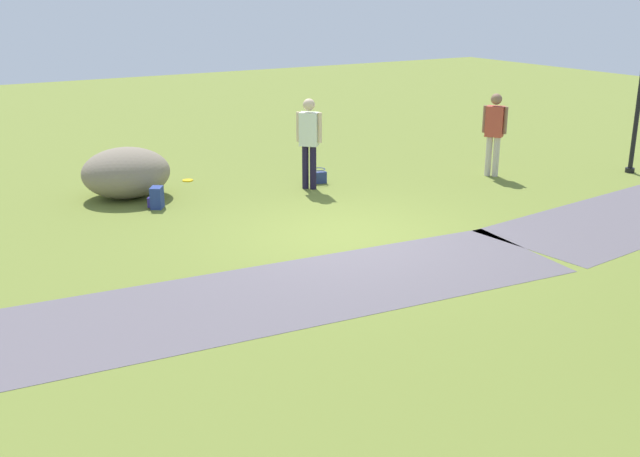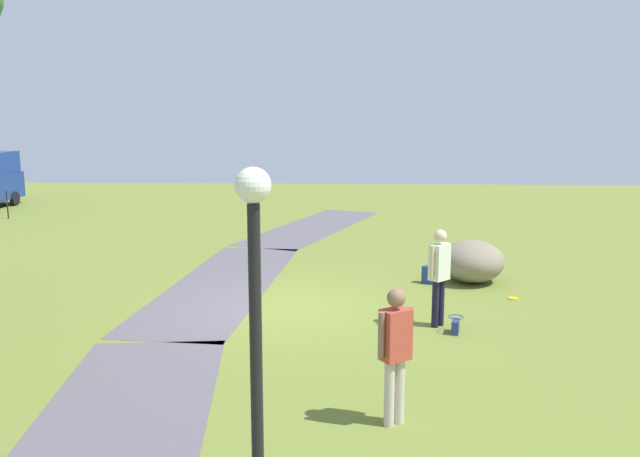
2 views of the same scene
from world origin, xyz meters
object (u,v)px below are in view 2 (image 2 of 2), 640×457
Objects in this scene: woman_with_handbag at (439,270)px; frisbee_on_grass at (513,298)px; lamp_post at (256,336)px; lawn_boulder at (472,261)px; man_near_boulder at (395,346)px; handbag_on_grass at (456,325)px; backpack_by_boulder at (429,275)px.

woman_with_handbag is 8.00× the size of frisbee_on_grass.
woman_with_handbag is 2.85m from frisbee_on_grass.
lamp_post is 1.84× the size of lawn_boulder.
man_near_boulder is at bearing 162.20° from lawn_boulder.
lamp_post is at bearing 157.29° from handbag_on_grass.
lawn_boulder is 5.54× the size of handbag_on_grass.
backpack_by_boulder is 2.05m from frisbee_on_grass.
man_near_boulder is 7.18m from backpack_by_boulder.
lamp_post reaches higher than frisbee_on_grass.
backpack_by_boulder is at bearing 102.80° from lawn_boulder.
lamp_post is 7.25m from woman_with_handbag.
lamp_post reaches higher than lawn_boulder.
lamp_post is 10.21× the size of handbag_on_grass.
lawn_boulder reaches higher than handbag_on_grass.
woman_with_handbag is at bearing -15.46° from man_near_boulder.
lamp_post is 15.33× the size of frisbee_on_grass.
lamp_post is at bearing 160.14° from lawn_boulder.
backpack_by_boulder is (7.01, -1.31, -0.84)m from man_near_boulder.
man_near_boulder is at bearing -24.85° from lamp_post.
man_near_boulder reaches higher than backpack_by_boulder.
frisbee_on_grass is at bearing -35.12° from handbag_on_grass.
woman_with_handbag is at bearing 35.27° from handbag_on_grass.
lamp_post is 10.86m from lawn_boulder.
lamp_post is 1.97× the size of man_near_boulder.
lamp_post is at bearing 153.75° from frisbee_on_grass.
woman_with_handbag is at bearing 159.54° from lawn_boulder.
man_near_boulder is at bearing 153.07° from frisbee_on_grass.
lamp_post reaches higher than backpack_by_boulder.
lawn_boulder is at bearing -14.73° from handbag_on_grass.
lawn_boulder is 1.07× the size of man_near_boulder.
woman_with_handbag is (6.75, -2.40, -1.08)m from lamp_post.
handbag_on_grass reaches higher than frisbee_on_grass.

